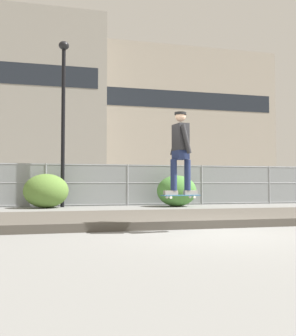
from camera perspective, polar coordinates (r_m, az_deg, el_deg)
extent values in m
plane|color=slate|center=(7.60, 9.42, -9.81)|extent=(120.00, 120.00, 0.00)
cube|color=#4C473F|center=(9.72, 4.19, -7.69)|extent=(10.34, 3.53, 0.18)
cube|color=#2D608C|center=(7.42, 5.10, -4.24)|extent=(0.82, 0.31, 0.02)
cylinder|color=silver|center=(7.62, 6.56, -4.45)|extent=(0.06, 0.04, 0.05)
cylinder|color=silver|center=(7.46, 7.20, -4.49)|extent=(0.06, 0.04, 0.05)
cylinder|color=silver|center=(7.40, 2.98, -4.53)|extent=(0.06, 0.04, 0.05)
cylinder|color=silver|center=(7.23, 3.57, -4.57)|extent=(0.06, 0.04, 0.05)
cube|color=#99999E|center=(7.54, 6.88, -4.31)|extent=(0.07, 0.15, 0.01)
cube|color=#99999E|center=(7.31, 3.27, -4.39)|extent=(0.07, 0.15, 0.01)
cube|color=gray|center=(7.52, 6.60, -3.81)|extent=(0.29, 0.14, 0.09)
cube|color=gray|center=(7.33, 3.55, -3.86)|extent=(0.29, 0.14, 0.09)
cylinder|color=#1E284C|center=(7.49, 6.14, -1.09)|extent=(0.13, 0.13, 0.62)
cylinder|color=#1E284C|center=(7.36, 4.01, -1.07)|extent=(0.13, 0.13, 0.62)
cube|color=#1E284C|center=(7.44, 5.08, 2.01)|extent=(0.28, 0.37, 0.18)
cube|color=#262628|center=(7.48, 5.06, 4.76)|extent=(0.27, 0.41, 0.54)
cylinder|color=#262628|center=(7.69, 4.26, 4.11)|extent=(0.24, 0.12, 0.58)
cylinder|color=#262628|center=(7.26, 5.93, 4.51)|extent=(0.24, 0.12, 0.58)
sphere|color=tan|center=(7.55, 5.05, 7.97)|extent=(0.21, 0.21, 0.21)
cylinder|color=black|center=(7.56, 5.05, 8.40)|extent=(0.24, 0.24, 0.05)
cylinder|color=gray|center=(16.34, -15.59, -2.55)|extent=(0.06, 0.06, 1.85)
cylinder|color=gray|center=(16.58, -3.18, -2.64)|extent=(0.06, 0.06, 1.85)
cylinder|color=gray|center=(17.56, 8.36, -2.61)|extent=(0.06, 0.06, 1.85)
cylinder|color=gray|center=(19.16, 18.32, -2.49)|extent=(0.06, 0.06, 1.85)
cylinder|color=gray|center=(16.60, -3.17, 0.42)|extent=(21.38, 0.04, 0.04)
cylinder|color=gray|center=(16.58, -3.18, -2.32)|extent=(21.38, 0.04, 0.04)
cylinder|color=gray|center=(16.61, -3.19, -5.62)|extent=(21.38, 0.04, 0.04)
cube|color=gray|center=(16.58, -3.18, -2.64)|extent=(21.38, 0.01, 1.85)
cylinder|color=black|center=(16.01, -13.05, 6.12)|extent=(0.16, 0.16, 6.70)
ellipsoid|color=black|center=(16.90, -12.93, 18.03)|extent=(0.44, 0.44, 0.36)
cube|color=silver|center=(18.76, -19.44, -3.26)|extent=(4.48, 2.01, 0.70)
cube|color=#23282D|center=(18.78, -20.02, -1.21)|extent=(2.28, 1.71, 0.64)
cylinder|color=black|center=(19.60, -15.32, -4.30)|extent=(0.65, 0.27, 0.64)
cylinder|color=black|center=(17.89, -15.24, -4.48)|extent=(0.65, 0.27, 0.64)
cube|color=#566B4C|center=(19.14, -2.90, -3.38)|extent=(4.51, 2.08, 0.70)
cube|color=#23282D|center=(19.12, -3.49, -1.37)|extent=(2.30, 1.74, 0.64)
cylinder|color=black|center=(20.20, 0.68, -4.33)|extent=(0.65, 0.28, 0.64)
cylinder|color=black|center=(18.52, 1.61, -4.50)|extent=(0.65, 0.28, 0.64)
cylinder|color=black|center=(19.90, -7.10, -4.34)|extent=(0.65, 0.28, 0.64)
cylinder|color=black|center=(18.19, -6.87, -4.52)|extent=(0.65, 0.28, 0.64)
cube|color=#474C54|center=(21.00, 12.82, -3.24)|extent=(4.50, 2.05, 0.70)
cube|color=#23282D|center=(20.90, 12.32, -1.41)|extent=(2.29, 1.72, 0.64)
cylinder|color=black|center=(22.43, 14.80, -4.06)|extent=(0.65, 0.28, 0.64)
cylinder|color=black|center=(20.99, 17.23, -4.15)|extent=(0.65, 0.28, 0.64)
cylinder|color=black|center=(21.14, 8.45, -4.22)|extent=(0.65, 0.28, 0.64)
cylinder|color=black|center=(19.61, 10.57, -4.34)|extent=(0.65, 0.28, 0.64)
cube|color=#9E9384|center=(60.78, 3.98, 6.50)|extent=(27.46, 15.96, 20.89)
cube|color=#1E232B|center=(53.80, 6.54, 10.41)|extent=(25.26, 0.04, 2.50)
ellipsoid|color=#567A33|center=(15.39, -15.54, -3.44)|extent=(1.78, 1.46, 1.38)
ellipsoid|color=#477F38|center=(15.91, 4.48, -3.56)|extent=(1.73, 1.42, 1.34)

